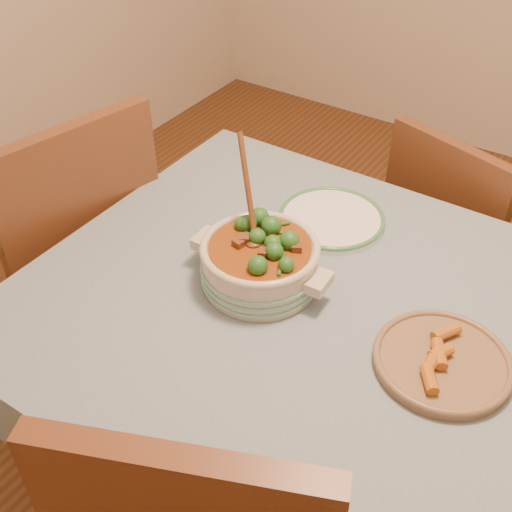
{
  "coord_description": "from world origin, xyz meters",
  "views": [
    {
      "loc": [
        0.24,
        -0.9,
        1.73
      ],
      "look_at": [
        -0.35,
        -0.02,
        0.85
      ],
      "focal_mm": 45.0,
      "sensor_mm": 36.0,
      "label": 1
    }
  ],
  "objects": [
    {
      "name": "stew_casserole",
      "position": [
        -0.35,
        0.0,
        0.82
      ],
      "size": [
        0.33,
        0.27,
        0.31
      ],
      "rotation": [
        0.0,
        0.0,
        0.05
      ],
      "color": "beige",
      "rests_on": "dining_table"
    },
    {
      "name": "white_plate",
      "position": [
        -0.32,
        0.29,
        0.77
      ],
      "size": [
        0.29,
        0.29,
        0.02
      ],
      "rotation": [
        0.0,
        0.0,
        0.1
      ],
      "color": "white",
      "rests_on": "dining_table"
    },
    {
      "name": "fried_plate",
      "position": [
        0.08,
        -0.01,
        0.77
      ],
      "size": [
        0.35,
        0.35,
        0.05
      ],
      "rotation": [
        0.0,
        0.0,
        -0.38
      ],
      "color": "#7E6345",
      "rests_on": "dining_table"
    },
    {
      "name": "chair_far",
      "position": [
        -0.12,
        0.77,
        0.49
      ],
      "size": [
        0.5,
        0.5,
        0.86
      ],
      "rotation": [
        0.0,
        0.0,
        2.85
      ],
      "color": "brown",
      "rests_on": "floor"
    },
    {
      "name": "chair_left",
      "position": [
        -1.01,
        0.01,
        0.56
      ],
      "size": [
        0.55,
        0.55,
        0.99
      ],
      "rotation": [
        0.0,
        0.0,
        -1.78
      ],
      "color": "brown",
      "rests_on": "floor"
    },
    {
      "name": "dining_table",
      "position": [
        0.0,
        0.0,
        0.66
      ],
      "size": [
        1.68,
        1.08,
        0.76
      ],
      "color": "brown",
      "rests_on": "floor"
    }
  ]
}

